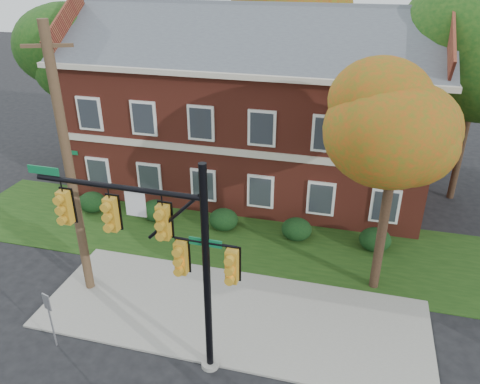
% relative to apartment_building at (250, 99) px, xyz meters
% --- Properties ---
extents(ground, '(120.00, 120.00, 0.00)m').
position_rel_apartment_building_xyz_m(ground, '(2.00, -11.95, -4.99)').
color(ground, black).
rests_on(ground, ground).
extents(sidewalk, '(14.00, 5.00, 0.08)m').
position_rel_apartment_building_xyz_m(sidewalk, '(2.00, -10.95, -4.95)').
color(sidewalk, gray).
rests_on(sidewalk, ground).
extents(grass_strip, '(30.00, 6.00, 0.04)m').
position_rel_apartment_building_xyz_m(grass_strip, '(2.00, -5.95, -4.97)').
color(grass_strip, '#193811').
rests_on(grass_strip, ground).
extents(apartment_building, '(18.80, 8.80, 9.74)m').
position_rel_apartment_building_xyz_m(apartment_building, '(0.00, 0.00, 0.00)').
color(apartment_building, maroon).
rests_on(apartment_building, ground).
extents(hedge_far_left, '(1.40, 1.26, 1.05)m').
position_rel_apartment_building_xyz_m(hedge_far_left, '(-7.00, -5.25, -4.46)').
color(hedge_far_left, black).
rests_on(hedge_far_left, ground).
extents(hedge_left, '(1.40, 1.26, 1.05)m').
position_rel_apartment_building_xyz_m(hedge_left, '(-3.50, -5.25, -4.46)').
color(hedge_left, black).
rests_on(hedge_left, ground).
extents(hedge_center, '(1.40, 1.26, 1.05)m').
position_rel_apartment_building_xyz_m(hedge_center, '(0.00, -5.25, -4.46)').
color(hedge_center, black).
rests_on(hedge_center, ground).
extents(hedge_right, '(1.40, 1.26, 1.05)m').
position_rel_apartment_building_xyz_m(hedge_right, '(3.50, -5.25, -4.46)').
color(hedge_right, black).
rests_on(hedge_right, ground).
extents(hedge_far_right, '(1.40, 1.26, 1.05)m').
position_rel_apartment_building_xyz_m(hedge_far_right, '(7.00, -5.25, -4.46)').
color(hedge_far_right, black).
rests_on(hedge_far_right, ground).
extents(tree_near_right, '(4.50, 4.25, 8.58)m').
position_rel_apartment_building_xyz_m(tree_near_right, '(7.22, -8.09, 1.68)').
color(tree_near_right, black).
rests_on(tree_near_right, ground).
extents(tree_left_rear, '(5.40, 5.10, 8.88)m').
position_rel_apartment_building_xyz_m(tree_left_rear, '(-9.73, -1.12, 1.69)').
color(tree_left_rear, black).
rests_on(tree_left_rear, ground).
extents(tree_far_rear, '(6.84, 6.46, 11.52)m').
position_rel_apartment_building_xyz_m(tree_far_rear, '(1.34, 7.84, 3.86)').
color(tree_far_rear, black).
rests_on(tree_far_rear, ground).
extents(traffic_signal, '(6.34, 0.57, 7.08)m').
position_rel_apartment_building_xyz_m(traffic_signal, '(0.69, -13.43, -0.60)').
color(traffic_signal, gray).
rests_on(traffic_signal, ground).
extents(utility_pole, '(1.50, 0.67, 10.08)m').
position_rel_apartment_building_xyz_m(utility_pole, '(-3.85, -10.88, 0.13)').
color(utility_pole, '#4A3822').
rests_on(utility_pole, ground).
extents(sign_post, '(0.31, 0.13, 2.15)m').
position_rel_apartment_building_xyz_m(sign_post, '(-3.34, -13.91, -3.52)').
color(sign_post, slate).
rests_on(sign_post, ground).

